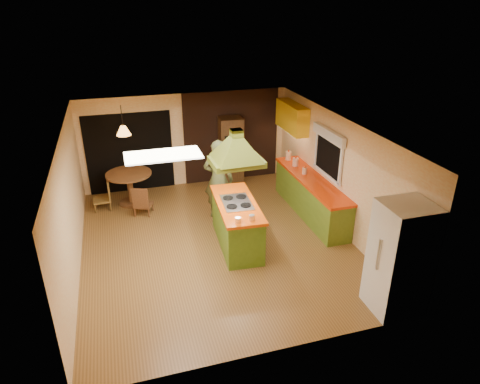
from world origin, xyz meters
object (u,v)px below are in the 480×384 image
object	(u,v)px
refrigerator	(400,258)
wall_oven	(231,151)
canister_large	(288,156)
dining_table	(130,182)
man	(218,179)
kitchen_island	(237,223)

from	to	relation	value
refrigerator	wall_oven	xyz separation A→B (m)	(-1.19, 5.83, -0.03)
wall_oven	canister_large	world-z (taller)	wall_oven
wall_oven	dining_table	world-z (taller)	wall_oven
dining_table	wall_oven	bearing A→B (deg)	11.30
man	refrigerator	size ratio (longest dim) A/B	0.98
dining_table	canister_large	bearing A→B (deg)	-6.93
kitchen_island	man	bearing A→B (deg)	96.06
wall_oven	dining_table	bearing A→B (deg)	-164.90
wall_oven	kitchen_island	bearing A→B (deg)	-99.62
man	kitchen_island	bearing A→B (deg)	116.91
refrigerator	dining_table	world-z (taller)	refrigerator
dining_table	man	bearing A→B (deg)	-33.40
refrigerator	man	bearing A→B (deg)	117.38
refrigerator	wall_oven	distance (m)	5.95
kitchen_island	dining_table	xyz separation A→B (m)	(-2.00, 2.61, 0.09)
dining_table	canister_large	world-z (taller)	canister_large
man	refrigerator	world-z (taller)	refrigerator
kitchen_island	refrigerator	world-z (taller)	refrigerator
kitchen_island	wall_oven	xyz separation A→B (m)	(0.75, 3.16, 0.44)
refrigerator	wall_oven	world-z (taller)	refrigerator
kitchen_island	wall_oven	distance (m)	3.28
man	dining_table	bearing A→B (deg)	-8.65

